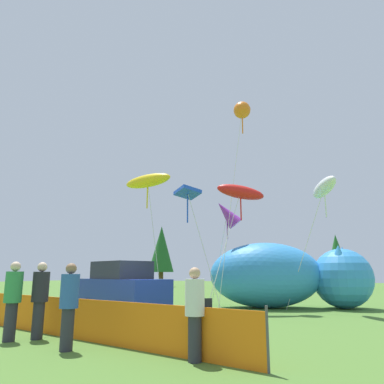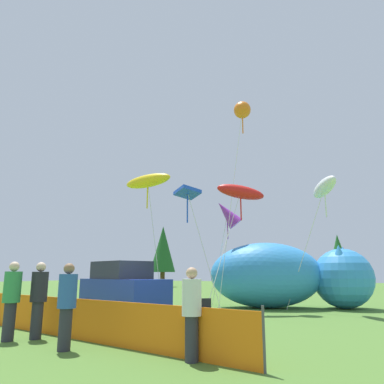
{
  "view_description": "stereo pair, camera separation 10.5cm",
  "coord_description": "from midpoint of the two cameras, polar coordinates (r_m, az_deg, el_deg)",
  "views": [
    {
      "loc": [
        7.85,
        -10.37,
        1.62
      ],
      "look_at": [
        -0.18,
        4.25,
        5.24
      ],
      "focal_mm": 35.0,
      "sensor_mm": 36.0,
      "label": 1
    },
    {
      "loc": [
        7.94,
        -10.32,
        1.62
      ],
      "look_at": [
        -0.18,
        4.25,
        5.24
      ],
      "focal_mm": 35.0,
      "sensor_mm": 36.0,
      "label": 2
    }
  ],
  "objects": [
    {
      "name": "kite_white_ghost",
      "position": [
        17.15,
        19.67,
        0.62
      ],
      "size": [
        2.96,
        2.19,
        5.72
      ],
      "color": "silver",
      "rests_on": "ground"
    },
    {
      "name": "inflatable_cat",
      "position": [
        18.79,
        14.3,
        -12.5
      ],
      "size": [
        7.7,
        5.17,
        3.06
      ],
      "rotation": [
        0.0,
        0.0,
        0.39
      ],
      "color": "#338CD8",
      "rests_on": "ground"
    },
    {
      "name": "kite_orange_flower",
      "position": [
        20.24,
        7.81,
        12.16
      ],
      "size": [
        1.25,
        2.08,
        10.43
      ],
      "color": "silver",
      "rests_on": "ground"
    },
    {
      "name": "ground_plane",
      "position": [
        13.11,
        -8.63,
        -19.19
      ],
      "size": [
        120.0,
        120.0,
        0.0
      ],
      "primitive_type": "plane",
      "color": "#4C752D"
    },
    {
      "name": "kite_blue_box",
      "position": [
        16.0,
        -0.46,
        -0.35
      ],
      "size": [
        2.01,
        1.23,
        5.23
      ],
      "color": "silver",
      "rests_on": "ground"
    },
    {
      "name": "spectator_in_black_shirt",
      "position": [
        8.89,
        -18.2,
        -15.64
      ],
      "size": [
        0.4,
        0.4,
        1.83
      ],
      "color": "#2D2D38",
      "rests_on": "ground"
    },
    {
      "name": "spectator_in_grey_shirt",
      "position": [
        10.63,
        -22.06,
        -14.53
      ],
      "size": [
        0.41,
        0.41,
        1.89
      ],
      "color": "#2D2D38",
      "rests_on": "ground"
    },
    {
      "name": "folding_chair",
      "position": [
        11.83,
        2.29,
        -17.65
      ],
      "size": [
        0.69,
        0.69,
        0.86
      ],
      "rotation": [
        0.0,
        0.0,
        -0.8
      ],
      "color": "black",
      "rests_on": "ground"
    },
    {
      "name": "spectator_in_green_shirt",
      "position": [
        10.58,
        -25.55,
        -14.24
      ],
      "size": [
        0.41,
        0.41,
        1.9
      ],
      "color": "#2D2D38",
      "rests_on": "ground"
    },
    {
      "name": "horizon_tree_west",
      "position": [
        44.11,
        21.49,
        -8.91
      ],
      "size": [
        2.42,
        2.42,
        5.77
      ],
      "color": "brown",
      "rests_on": "ground"
    },
    {
      "name": "kite_purple_delta",
      "position": [
        19.03,
        5.56,
        -3.29
      ],
      "size": [
        2.3,
        1.78,
        5.37
      ],
      "color": "silver",
      "rests_on": "ground"
    },
    {
      "name": "parked_car",
      "position": [
        15.26,
        -10.3,
        -14.33
      ],
      "size": [
        4.31,
        2.86,
        2.07
      ],
      "rotation": [
        0.0,
        0.0,
        -0.32
      ],
      "color": "navy",
      "rests_on": "ground"
    },
    {
      "name": "spectator_in_blue_shirt",
      "position": [
        7.46,
        0.38,
        -17.43
      ],
      "size": [
        0.38,
        0.38,
        1.73
      ],
      "color": "#2D2D38",
      "rests_on": "ground"
    },
    {
      "name": "kite_red_lizard",
      "position": [
        17.1,
        7.56,
        -0.05
      ],
      "size": [
        2.21,
        3.8,
        5.71
      ],
      "color": "silver",
      "rests_on": "ground"
    },
    {
      "name": "safety_fence",
      "position": [
        10.03,
        -15.45,
        -18.27
      ],
      "size": [
        9.61,
        1.62,
        1.08
      ],
      "rotation": [
        0.0,
        0.0,
        -0.16
      ],
      "color": "orange",
      "rests_on": "ground"
    },
    {
      "name": "kite_yellow_hero",
      "position": [
        17.6,
        -6.59,
        1.63
      ],
      "size": [
        2.57,
        0.83,
        6.24
      ],
      "color": "silver",
      "rests_on": "ground"
    },
    {
      "name": "horizon_tree_east",
      "position": [
        46.26,
        -4.39,
        -8.68
      ],
      "size": [
        3.05,
        3.05,
        7.27
      ],
      "color": "brown",
      "rests_on": "ground"
    }
  ]
}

